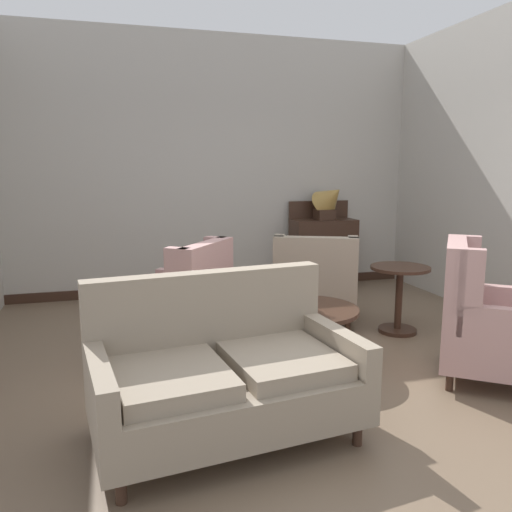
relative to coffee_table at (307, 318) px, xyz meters
name	(u,v)px	position (x,y,z in m)	size (l,w,h in m)	color
ground	(303,381)	(-0.16, -0.32, -0.40)	(8.83, 8.83, 0.00)	brown
wall_back	(218,166)	(-0.16, 2.83, 1.26)	(5.59, 0.08, 3.33)	#BCB7AD
baseboard_back	(220,286)	(-0.16, 2.78, -0.34)	(5.43, 0.03, 0.12)	#382319
coffee_table	(307,318)	(0.00, 0.00, 0.00)	(0.86, 0.86, 0.50)	#382319
porcelain_vase	(301,291)	(-0.06, 0.01, 0.23)	(0.15, 0.15, 0.32)	brown
settee	(224,374)	(-0.92, -0.92, -0.01)	(1.69, 1.08, 0.98)	gray
armchair_back_corner	(183,304)	(-0.95, 0.65, 0.03)	(1.13, 1.13, 1.01)	tan
armchair_foreground_right	(315,285)	(0.51, 1.05, 0.01)	(1.09, 1.07, 0.97)	gray
armchair_beside_settee	(485,322)	(1.23, -0.65, 0.05)	(1.13, 1.14, 1.09)	tan
side_table	(399,292)	(1.20, 0.54, 0.01)	(0.59, 0.59, 0.68)	#382319
sideboard	(323,249)	(1.24, 2.54, 0.13)	(0.87, 0.40, 1.19)	#382319
gramophone	(330,199)	(1.29, 2.44, 0.82)	(0.55, 0.62, 0.57)	#382319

